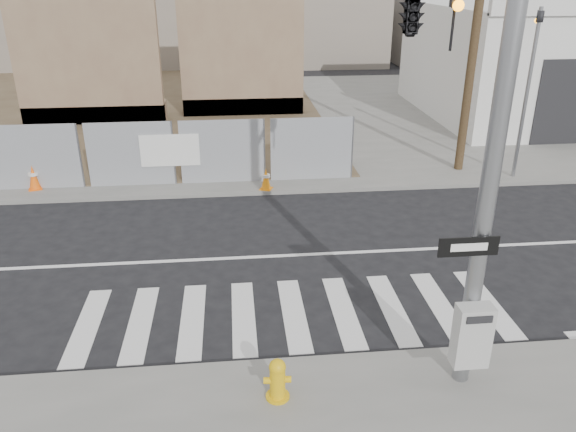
{
  "coord_description": "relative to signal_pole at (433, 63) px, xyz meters",
  "views": [
    {
      "loc": [
        -1.07,
        -11.88,
        6.26
      ],
      "look_at": [
        0.05,
        -0.82,
        1.4
      ],
      "focal_mm": 35.0,
      "sensor_mm": 36.0,
      "label": 1
    }
  ],
  "objects": [
    {
      "name": "far_signal_pole",
      "position": [
        5.51,
        6.65,
        -1.3
      ],
      "size": [
        0.16,
        0.2,
        5.6
      ],
      "color": "gray",
      "rests_on": "sidewalk_far"
    },
    {
      "name": "utility_pole_right",
      "position": [
        4.01,
        7.55,
        0.42
      ],
      "size": [
        1.6,
        0.28,
        10.0
      ],
      "color": "#453620",
      "rests_on": "sidewalk_far"
    },
    {
      "name": "traffic_cone_c",
      "position": [
        -9.65,
        7.0,
        -4.3
      ],
      "size": [
        0.47,
        0.47,
        0.75
      ],
      "rotation": [
        0.0,
        0.0,
        0.27
      ],
      "color": "#FF5F0D",
      "rests_on": "sidewalk_far"
    },
    {
      "name": "fire_hydrant",
      "position": [
        -3.03,
        -2.92,
        -4.31
      ],
      "size": [
        0.44,
        0.42,
        0.71
      ],
      "rotation": [
        0.0,
        0.0,
        -0.12
      ],
      "color": "#E2AF0C",
      "rests_on": "sidewalk_near"
    },
    {
      "name": "concrete_wall_left",
      "position": [
        -9.49,
        15.13,
        -1.4
      ],
      "size": [
        6.0,
        1.3,
        8.0
      ],
      "color": "brown",
      "rests_on": "sidewalk_far"
    },
    {
      "name": "sidewalk_far",
      "position": [
        -2.49,
        16.05,
        -4.72
      ],
      "size": [
        50.0,
        20.0,
        0.12
      ],
      "primitive_type": "cube",
      "color": "slate",
      "rests_on": "ground"
    },
    {
      "name": "concrete_wall_right",
      "position": [
        -2.99,
        16.13,
        -1.4
      ],
      "size": [
        5.5,
        1.3,
        8.0
      ],
      "color": "brown",
      "rests_on": "sidewalk_far"
    },
    {
      "name": "ground",
      "position": [
        -2.49,
        2.05,
        -4.78
      ],
      "size": [
        100.0,
        100.0,
        0.0
      ],
      "primitive_type": "plane",
      "color": "black",
      "rests_on": "ground"
    },
    {
      "name": "traffic_cone_d",
      "position": [
        -2.6,
        6.27,
        -4.33
      ],
      "size": [
        0.45,
        0.45,
        0.67
      ],
      "rotation": [
        0.0,
        0.0,
        -0.38
      ],
      "color": "orange",
      "rests_on": "sidewalk_far"
    },
    {
      "name": "auto_shop",
      "position": [
        11.5,
        15.01,
        -2.25
      ],
      "size": [
        12.0,
        10.2,
        5.95
      ],
      "color": "silver",
      "rests_on": "sidewalk_far"
    },
    {
      "name": "signal_pole",
      "position": [
        0.0,
        0.0,
        0.0
      ],
      "size": [
        0.96,
        5.87,
        7.0
      ],
      "color": "gray",
      "rests_on": "sidewalk_near"
    }
  ]
}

